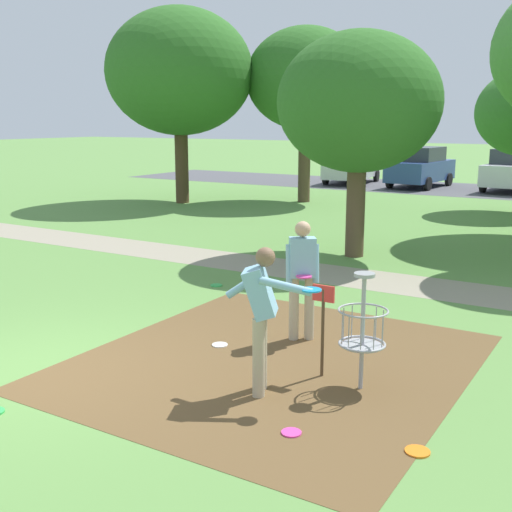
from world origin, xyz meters
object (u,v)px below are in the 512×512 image
player_throwing (302,274)px  frisbee_near_basket (216,285)px  frisbee_mid_grass (417,451)px  tree_near_left (180,72)px  parked_car_leftmost (352,164)px  disc_golf_basket (358,326)px  frisbee_by_tee (220,345)px  frisbee_far_left (291,433)px  player_foreground_watching (261,310)px  tree_mid_center (359,103)px  tree_mid_left (306,79)px  parked_car_center_left (421,167)px

player_throwing → frisbee_near_basket: 3.45m
player_throwing → frisbee_mid_grass: (2.42, -2.27, -0.96)m
tree_near_left → parked_car_leftmost: 11.29m
disc_golf_basket → frisbee_by_tee: bearing=171.5°
frisbee_far_left → frisbee_mid_grass: bearing=13.8°
tree_near_left → parked_car_leftmost: size_ratio=1.61×
player_foreground_watching → frisbee_by_tee: (-1.30, 1.04, -0.98)m
tree_mid_center → tree_mid_left: bearing=123.9°
player_throwing → parked_car_leftmost: bearing=111.4°
parked_car_leftmost → disc_golf_basket: bearing=-66.8°
player_throwing → frisbee_by_tee: player_throwing is taller
tree_mid_left → tree_mid_center: size_ratio=1.29×
player_foreground_watching → tree_near_left: 17.85m
frisbee_by_tee → parked_car_leftmost: (-7.63, 22.51, 0.91)m
tree_mid_left → player_throwing: bearing=-62.9°
frisbee_mid_grass → tree_mid_center: tree_mid_center is taller
player_foreground_watching → parked_car_center_left: parked_car_center_left is taller
player_throwing → tree_near_left: bearing=133.9°
player_throwing → parked_car_center_left: size_ratio=0.39×
player_foreground_watching → parked_car_center_left: bearing=103.2°
disc_golf_basket → parked_car_leftmost: (-9.80, 22.83, 0.17)m
disc_golf_basket → tree_mid_left: size_ratio=0.22×
disc_golf_basket → player_foreground_watching: (-0.87, -0.72, 0.23)m
player_foreground_watching → disc_golf_basket: bearing=39.4°
tree_mid_left → parked_car_center_left: (2.11, 7.65, -3.60)m
player_foreground_watching → parked_car_center_left: 24.15m
player_throwing → tree_mid_center: (-1.61, 5.74, 2.46)m
frisbee_far_left → player_throwing: bearing=115.5°
frisbee_by_tee → tree_mid_left: bearing=113.1°
player_foreground_watching → tree_mid_left: bearing=115.7°
tree_near_left → parked_car_center_left: bearing=60.3°
disc_golf_basket → parked_car_center_left: (-6.39, 22.80, 0.17)m
frisbee_by_tee → parked_car_leftmost: parked_car_leftmost is taller
frisbee_by_tee → tree_mid_center: bearing=96.7°
frisbee_mid_grass → tree_mid_left: bearing=120.5°
parked_car_leftmost → parked_car_center_left: same height
frisbee_mid_grass → tree_mid_left: size_ratio=0.04×
parked_car_leftmost → frisbee_mid_grass: bearing=-65.5°
frisbee_mid_grass → parked_car_center_left: parked_car_center_left is taller
player_foreground_watching → frisbee_near_basket: bearing=130.9°
parked_car_center_left → tree_mid_center: bearing=-77.8°
frisbee_near_basket → frisbee_by_tee: (1.92, -2.67, 0.00)m
player_throwing → tree_near_left: 16.21m
disc_golf_basket → player_foreground_watching: 1.15m
player_throwing → frisbee_near_basket: bearing=146.3°
tree_mid_center → frisbee_far_left: bearing=-71.2°
frisbee_by_tee → tree_mid_left: tree_mid_left is taller
disc_golf_basket → parked_car_leftmost: size_ratio=0.32×
player_throwing → frisbee_mid_grass: size_ratio=7.10×
player_foreground_watching → tree_mid_center: (-2.06, 7.60, 2.44)m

